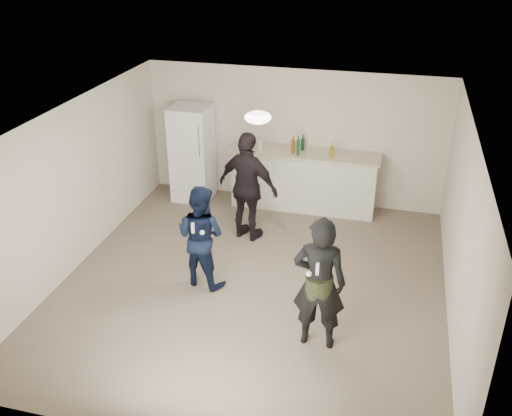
% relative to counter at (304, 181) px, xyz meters
% --- Properties ---
extents(floor, '(6.00, 6.00, 0.00)m').
position_rel_counter_xyz_m(floor, '(-0.27, -2.67, -0.53)').
color(floor, '#6B5B4C').
rests_on(floor, ground).
extents(ceiling, '(6.00, 6.00, 0.00)m').
position_rel_counter_xyz_m(ceiling, '(-0.27, -2.67, 1.98)').
color(ceiling, silver).
rests_on(ceiling, wall_back).
extents(wall_back, '(6.00, 0.00, 6.00)m').
position_rel_counter_xyz_m(wall_back, '(-0.27, 0.33, 0.72)').
color(wall_back, beige).
rests_on(wall_back, floor).
extents(wall_front, '(6.00, 0.00, 6.00)m').
position_rel_counter_xyz_m(wall_front, '(-0.27, -5.67, 0.72)').
color(wall_front, beige).
rests_on(wall_front, floor).
extents(wall_left, '(0.00, 6.00, 6.00)m').
position_rel_counter_xyz_m(wall_left, '(-3.02, -2.67, 0.72)').
color(wall_left, beige).
rests_on(wall_left, floor).
extents(wall_right, '(0.00, 6.00, 6.00)m').
position_rel_counter_xyz_m(wall_right, '(2.48, -2.67, 0.72)').
color(wall_right, beige).
rests_on(wall_right, floor).
extents(counter, '(2.60, 0.56, 1.05)m').
position_rel_counter_xyz_m(counter, '(0.00, 0.00, 0.00)').
color(counter, silver).
rests_on(counter, floor).
extents(counter_top, '(2.68, 0.64, 0.04)m').
position_rel_counter_xyz_m(counter_top, '(0.00, 0.00, 0.55)').
color(counter_top, beige).
rests_on(counter_top, counter).
extents(fridge, '(0.70, 0.70, 1.80)m').
position_rel_counter_xyz_m(fridge, '(-2.12, -0.07, 0.38)').
color(fridge, white).
rests_on(fridge, floor).
extents(fridge_handle, '(0.02, 0.02, 0.60)m').
position_rel_counter_xyz_m(fridge_handle, '(-1.84, -0.44, 0.78)').
color(fridge_handle, silver).
rests_on(fridge_handle, fridge).
extents(ceiling_dome, '(0.36, 0.36, 0.16)m').
position_rel_counter_xyz_m(ceiling_dome, '(-0.27, -2.37, 1.93)').
color(ceiling_dome, white).
rests_on(ceiling_dome, ceiling).
extents(shaker, '(0.08, 0.08, 0.17)m').
position_rel_counter_xyz_m(shaker, '(-0.84, 0.07, 0.65)').
color(shaker, silver).
rests_on(shaker, counter_top).
extents(man, '(0.87, 0.75, 1.54)m').
position_rel_counter_xyz_m(man, '(-1.00, -2.80, 0.25)').
color(man, '#0F1F40').
rests_on(man, floor).
extents(woman, '(0.66, 0.44, 1.78)m').
position_rel_counter_xyz_m(woman, '(0.85, -3.73, 0.36)').
color(woman, black).
rests_on(woman, floor).
extents(camo_shorts, '(0.34, 0.34, 0.28)m').
position_rel_counter_xyz_m(camo_shorts, '(0.85, -3.73, 0.32)').
color(camo_shorts, '#303C1B').
rests_on(camo_shorts, woman).
extents(spectator, '(1.17, 0.76, 1.85)m').
position_rel_counter_xyz_m(spectator, '(-0.69, -1.34, 0.40)').
color(spectator, black).
rests_on(spectator, floor).
extents(remote_man, '(0.04, 0.04, 0.15)m').
position_rel_counter_xyz_m(remote_man, '(-1.00, -3.08, 0.53)').
color(remote_man, white).
rests_on(remote_man, man).
extents(nunchuk_man, '(0.07, 0.07, 0.07)m').
position_rel_counter_xyz_m(nunchuk_man, '(-0.88, -3.05, 0.45)').
color(nunchuk_man, silver).
rests_on(nunchuk_man, man).
extents(remote_woman, '(0.04, 0.04, 0.15)m').
position_rel_counter_xyz_m(remote_woman, '(0.85, -3.98, 0.72)').
color(remote_woman, silver).
rests_on(remote_woman, woman).
extents(nunchuk_woman, '(0.07, 0.07, 0.07)m').
position_rel_counter_xyz_m(nunchuk_woman, '(0.75, -3.95, 0.62)').
color(nunchuk_woman, white).
rests_on(nunchuk_woman, woman).
extents(bottle_cluster, '(1.37, 0.35, 0.28)m').
position_rel_counter_xyz_m(bottle_cluster, '(-0.11, -0.05, 0.68)').
color(bottle_cluster, '#154A1F').
rests_on(bottle_cluster, counter_top).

